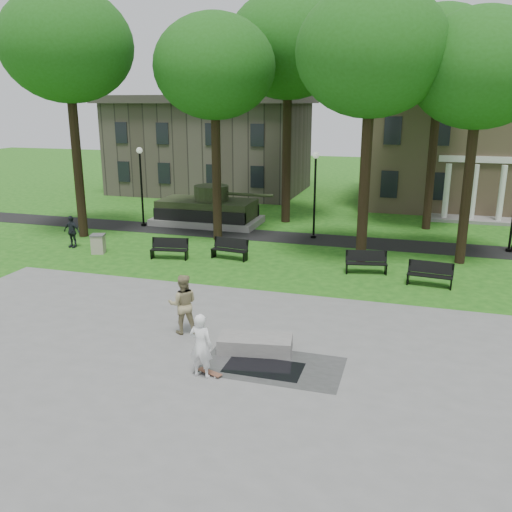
{
  "coord_description": "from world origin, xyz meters",
  "views": [
    {
      "loc": [
        5.86,
        -16.63,
        7.26
      ],
      "look_at": [
        -0.08,
        3.12,
        1.4
      ],
      "focal_mm": 38.0,
      "sensor_mm": 36.0,
      "label": 1
    }
  ],
  "objects": [
    {
      "name": "tree_4",
      "position": [
        -2.0,
        16.0,
        10.39
      ],
      "size": [
        7.2,
        7.2,
        13.5
      ],
      "color": "black",
      "rests_on": "ground"
    },
    {
      "name": "tank_monument",
      "position": [
        -6.46,
        14.0,
        0.86
      ],
      "size": [
        7.45,
        3.4,
        2.4
      ],
      "color": "gray",
      "rests_on": "ground"
    },
    {
      "name": "tree_5",
      "position": [
        6.5,
        16.5,
        9.67
      ],
      "size": [
        6.4,
        6.4,
        12.44
      ],
      "color": "black",
      "rests_on": "ground"
    },
    {
      "name": "tree_2",
      "position": [
        3.5,
        8.5,
        9.32
      ],
      "size": [
        6.6,
        6.6,
        12.16
      ],
      "color": "black",
      "rests_on": "ground"
    },
    {
      "name": "tree_1",
      "position": [
        -4.5,
        10.5,
        8.95
      ],
      "size": [
        6.2,
        6.2,
        11.63
      ],
      "color": "black",
      "rests_on": "ground"
    },
    {
      "name": "skateboarder",
      "position": [
        0.58,
        -4.24,
        0.94
      ],
      "size": [
        0.7,
        0.48,
        1.83
      ],
      "primitive_type": "imported",
      "rotation": [
        0.0,
        0.0,
        3.07
      ],
      "color": "white",
      "rests_on": "plaza"
    },
    {
      "name": "tree_0",
      "position": [
        -12.0,
        9.0,
        10.03
      ],
      "size": [
        6.8,
        6.8,
        12.97
      ],
      "color": "black",
      "rests_on": "ground"
    },
    {
      "name": "trash_bin",
      "position": [
        -9.18,
        6.09,
        0.49
      ],
      "size": [
        0.82,
        0.82,
        0.96
      ],
      "rotation": [
        0.0,
        0.0,
        0.3
      ],
      "color": "#B3A593",
      "rests_on": "ground"
    },
    {
      "name": "park_bench_2",
      "position": [
        3.95,
        6.63,
        0.52
      ],
      "size": [
        1.85,
        0.87,
        1.0
      ],
      "rotation": [
        0.0,
        0.0,
        0.2
      ],
      "color": "black",
      "rests_on": "ground"
    },
    {
      "name": "skateboard",
      "position": [
        0.74,
        -4.06,
        0.06
      ],
      "size": [
        0.8,
        0.45,
        0.07
      ],
      "primitive_type": "cube",
      "rotation": [
        0.0,
        0.0,
        -0.34
      ],
      "color": "brown",
      "rests_on": "plaza"
    },
    {
      "name": "friend_watching",
      "position": [
        -1.1,
        -1.65,
        1.01
      ],
      "size": [
        1.18,
        1.06,
        1.98
      ],
      "primitive_type": "imported",
      "rotation": [
        0.0,
        0.0,
        3.54
      ],
      "color": "#998E63",
      "rests_on": "plaza"
    },
    {
      "name": "plaza",
      "position": [
        0.0,
        -5.0,
        0.01
      ],
      "size": [
        22.0,
        16.0,
        0.02
      ],
      "primitive_type": "cube",
      "color": "gray",
      "rests_on": "ground"
    },
    {
      "name": "concrete_block",
      "position": [
        1.52,
        -2.28,
        0.24
      ],
      "size": [
        2.33,
        1.34,
        0.45
      ],
      "primitive_type": "cube",
      "rotation": [
        0.0,
        0.0,
        0.16
      ],
      "color": "gray",
      "rests_on": "plaza"
    },
    {
      "name": "lamp_mid",
      "position": [
        0.5,
        12.3,
        2.79
      ],
      "size": [
        0.36,
        0.36,
        4.73
      ],
      "color": "black",
      "rests_on": "ground"
    },
    {
      "name": "footpath",
      "position": [
        0.0,
        12.0,
        0.01
      ],
      "size": [
        44.0,
        2.6,
        0.01
      ],
      "primitive_type": "cube",
      "color": "black",
      "rests_on": "ground"
    },
    {
      "name": "puddle",
      "position": [
        2.07,
        -3.27,
        0.02
      ],
      "size": [
        2.2,
        1.2,
        0.0
      ],
      "primitive_type": "cube",
      "color": "black",
      "rests_on": "plaza"
    },
    {
      "name": "ground",
      "position": [
        0.0,
        0.0,
        0.0
      ],
      "size": [
        120.0,
        120.0,
        0.0
      ],
      "primitive_type": "plane",
      "color": "#1A5413",
      "rests_on": "ground"
    },
    {
      "name": "park_bench_3",
      "position": [
        6.6,
        5.63,
        0.52
      ],
      "size": [
        1.84,
        0.71,
        1.0
      ],
      "rotation": [
        0.0,
        0.0,
        -0.1
      ],
      "color": "black",
      "rests_on": "ground"
    },
    {
      "name": "lamp_left",
      "position": [
        -10.0,
        12.3,
        2.79
      ],
      "size": [
        0.36,
        0.36,
        4.73
      ],
      "color": "black",
      "rests_on": "ground"
    },
    {
      "name": "pedestrian_walker",
      "position": [
        -11.13,
        6.73,
        0.83
      ],
      "size": [
        1.02,
        0.52,
        1.66
      ],
      "primitive_type": "imported",
      "rotation": [
        0.0,
        0.0,
        -0.12
      ],
      "color": "#1E2229",
      "rests_on": "ground"
    },
    {
      "name": "building_left",
      "position": [
        -11.0,
        26.5,
        3.6
      ],
      "size": [
        15.0,
        10.0,
        7.2
      ],
      "primitive_type": "cube",
      "color": "#4C443D",
      "rests_on": "ground"
    },
    {
      "name": "park_bench_1",
      "position": [
        -2.56,
        7.02,
        0.52
      ],
      "size": [
        1.84,
        0.75,
        1.0
      ],
      "rotation": [
        0.0,
        0.0,
        -0.13
      ],
      "color": "black",
      "rests_on": "ground"
    },
    {
      "name": "park_bench_0",
      "position": [
        -5.34,
        6.23,
        0.52
      ],
      "size": [
        1.85,
        0.78,
        1.0
      ],
      "rotation": [
        0.0,
        0.0,
        0.15
      ],
      "color": "black",
      "rests_on": "ground"
    },
    {
      "name": "tree_3",
      "position": [
        8.0,
        9.5,
        8.6
      ],
      "size": [
        6.0,
        6.0,
        11.19
      ],
      "color": "black",
      "rests_on": "ground"
    },
    {
      "name": "building_right",
      "position": [
        10.0,
        26.0,
        4.34
      ],
      "size": [
        17.0,
        12.0,
        8.6
      ],
      "color": "#9E8460",
      "rests_on": "ground"
    }
  ]
}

